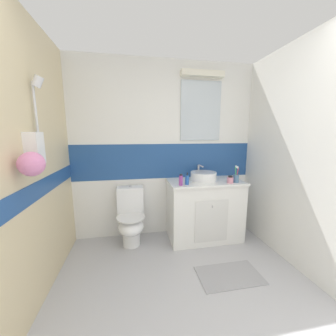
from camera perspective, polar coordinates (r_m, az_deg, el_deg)
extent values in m
cube|color=#B2B2B7|center=(2.25, 5.43, -32.34)|extent=(3.20, 3.48, 0.04)
cube|color=white|center=(3.08, -0.94, -10.42)|extent=(3.20, 0.10, 0.85)
cube|color=#234C8C|center=(2.91, -0.96, 2.11)|extent=(3.20, 0.10, 0.50)
cube|color=white|center=(2.92, -1.02, 18.37)|extent=(3.20, 0.10, 1.15)
cube|color=silver|center=(2.98, 9.47, 15.96)|extent=(0.59, 0.02, 0.83)
cube|color=white|center=(3.04, 10.03, 25.37)|extent=(0.61, 0.10, 0.08)
cube|color=beige|center=(1.84, -38.66, 0.12)|extent=(0.10, 3.48, 2.50)
cube|color=#234C8C|center=(1.86, -36.40, -7.30)|extent=(0.01, 3.48, 0.16)
cube|color=white|center=(1.92, -34.24, 4.77)|extent=(0.10, 0.14, 0.26)
cylinder|color=silver|center=(2.06, -33.94, 12.61)|extent=(0.02, 0.02, 0.54)
cylinder|color=silver|center=(2.09, -33.62, 20.17)|extent=(0.10, 0.07, 0.11)
sphere|color=pink|center=(1.72, -34.83, 0.95)|extent=(0.18, 0.18, 0.18)
cube|color=white|center=(2.44, 38.09, 2.07)|extent=(0.10, 3.48, 2.50)
cube|color=white|center=(2.93, 10.42, -12.00)|extent=(1.01, 0.54, 0.82)
cube|color=white|center=(2.79, 10.76, -3.94)|extent=(1.03, 0.56, 0.03)
cube|color=silver|center=(2.71, 12.50, -14.83)|extent=(0.45, 0.01, 0.57)
cylinder|color=silver|center=(2.62, 12.81, -10.89)|extent=(0.02, 0.02, 0.03)
cylinder|color=white|center=(2.79, 10.22, -2.34)|extent=(0.36, 0.36, 0.12)
cylinder|color=#AFB1BA|center=(2.78, 10.25, -1.25)|extent=(0.29, 0.29, 0.01)
cylinder|color=silver|center=(2.98, 8.82, -0.86)|extent=(0.03, 0.03, 0.19)
cylinder|color=silver|center=(2.87, 9.52, 0.62)|extent=(0.02, 0.16, 0.02)
cylinder|color=white|center=(2.88, -10.53, -19.42)|extent=(0.24, 0.24, 0.18)
ellipsoid|color=white|center=(2.76, -10.66, -16.19)|extent=(0.34, 0.42, 0.22)
cylinder|color=white|center=(2.70, -10.74, -13.86)|extent=(0.37, 0.37, 0.02)
cube|color=white|center=(2.84, -10.85, -8.98)|extent=(0.36, 0.17, 0.37)
cylinder|color=silver|center=(2.78, -10.98, -5.24)|extent=(0.04, 0.04, 0.02)
cylinder|color=#4C7299|center=(2.79, 19.08, -2.89)|extent=(0.08, 0.08, 0.10)
cylinder|color=#D83F4C|center=(2.77, 19.44, -1.60)|extent=(0.03, 0.02, 0.17)
cube|color=white|center=(2.76, 19.54, 0.18)|extent=(0.02, 0.02, 0.03)
cylinder|color=#3FB259|center=(2.76, 19.05, -1.52)|extent=(0.04, 0.02, 0.18)
cube|color=white|center=(2.75, 19.16, 0.36)|extent=(0.02, 0.02, 0.03)
cylinder|color=#2659B2|center=(2.54, 5.53, -3.49)|extent=(0.05, 0.05, 0.12)
cylinder|color=#262626|center=(2.52, 5.56, -1.78)|extent=(0.01, 0.01, 0.04)
cylinder|color=#262626|center=(2.50, 5.64, -1.43)|extent=(0.01, 0.02, 0.01)
cylinder|color=pink|center=(2.73, 17.59, -3.35)|extent=(0.08, 0.08, 0.08)
cylinder|color=black|center=(2.72, 17.64, -2.34)|extent=(0.06, 0.06, 0.02)
cylinder|color=#993F99|center=(2.49, 3.75, -3.62)|extent=(0.05, 0.05, 0.13)
cylinder|color=black|center=(2.47, 3.77, -1.97)|extent=(0.03, 0.03, 0.02)
cube|color=#99999E|center=(2.48, 17.35, -27.56)|extent=(0.67, 0.39, 0.01)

